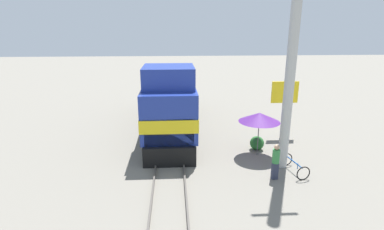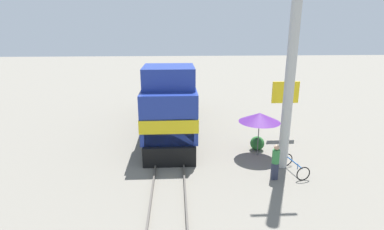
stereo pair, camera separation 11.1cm
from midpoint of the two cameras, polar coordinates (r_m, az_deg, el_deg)
name	(u,v)px [view 2 (the right image)]	position (r m, az deg, el deg)	size (l,w,h in m)	color
ground_plane	(170,154)	(17.13, -3.99, -7.39)	(120.00, 120.00, 0.00)	slate
rail_near	(157,153)	(17.13, -6.42, -7.18)	(0.08, 42.26, 0.15)	#4C4742
rail_far	(183,152)	(17.10, -1.58, -7.12)	(0.08, 42.26, 0.15)	#4C4742
locomotive	(171,101)	(20.52, -3.96, 2.59)	(3.01, 12.76, 4.85)	black
utility_pole	(293,48)	(14.84, 18.84, 11.91)	(1.80, 0.48, 11.83)	#B2B2AD
vendor_umbrella	(260,117)	(16.61, 12.94, -0.46)	(2.25, 2.25, 2.46)	#4C4C4C
billboard_sign	(285,96)	(19.99, 17.48, 3.41)	(1.73, 0.12, 3.62)	#595959
shrub_cluster	(257,143)	(17.90, 12.49, -5.28)	(0.81, 0.81, 0.81)	#236028
person_bystander	(275,161)	(14.57, 15.82, -8.39)	(0.34, 0.34, 1.73)	#2D3347
bicycle	(294,166)	(15.70, 19.11, -9.20)	(0.94, 1.70, 0.69)	black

